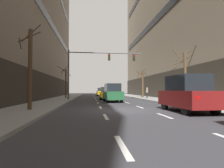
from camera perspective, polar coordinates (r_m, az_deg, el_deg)
The scene contains 30 objects.
ground_plane at distance 12.87m, azimuth 3.89°, elevation -7.77°, with size 120.00×120.00×0.00m, color #38383D.
sidewalk_left at distance 13.29m, azimuth -24.50°, elevation -7.12°, with size 3.55×80.00×0.14m, color gray.
sidewalk_right at distance 15.35m, azimuth 28.16°, elevation -6.33°, with size 3.55×80.00×0.14m, color gray.
lane_stripe_l1_s2 at distance 4.85m, azimuth 3.09°, elevation -17.95°, with size 0.16×2.00×0.01m, color silver.
lane_stripe_l1_s3 at distance 9.72m, azimuth -1.91°, elevation -9.73°, with size 0.16×2.00×0.01m, color silver.
lane_stripe_l1_s4 at distance 14.67m, azimuth -3.49°, elevation -7.00°, with size 0.16×2.00×0.01m, color silver.
lane_stripe_l1_s5 at distance 19.65m, azimuth -4.26°, elevation -5.66°, with size 0.16×2.00×0.01m, color silver.
lane_stripe_l1_s6 at distance 24.64m, azimuth -4.72°, elevation -4.85°, with size 0.16×2.00×0.01m, color silver.
lane_stripe_l1_s7 at distance 29.63m, azimuth -5.02°, elevation -4.32°, with size 0.16×2.00×0.01m, color silver.
lane_stripe_l1_s8 at distance 34.62m, azimuth -5.24°, elevation -3.94°, with size 0.16×2.00×0.01m, color silver.
lane_stripe_l1_s9 at distance 39.62m, azimuth -5.40°, elevation -3.66°, with size 0.16×2.00×0.01m, color silver.
lane_stripe_l1_s10 at distance 44.62m, azimuth -5.53°, elevation -3.44°, with size 0.16×2.00×0.01m, color silver.
lane_stripe_l2_s3 at distance 10.42m, azimuth 15.38°, elevation -9.12°, with size 0.16×2.00×0.01m, color silver.
lane_stripe_l2_s4 at distance 15.15m, azimuth 8.26°, elevation -6.82°, with size 0.16×2.00×0.01m, color silver.
lane_stripe_l2_s5 at distance 20.01m, azimuth 4.59°, elevation -5.58°, with size 0.16×2.00×0.01m, color silver.
lane_stripe_l2_s6 at distance 24.92m, azimuth 2.37°, elevation -4.82°, with size 0.16×2.00×0.01m, color silver.
lane_stripe_l2_s7 at distance 29.87m, azimuth 0.88°, elevation -4.31°, with size 0.16×2.00×0.01m, color silver.
lane_stripe_l2_s8 at distance 34.83m, azimuth -0.18°, elevation -3.93°, with size 0.16×2.00×0.01m, color silver.
lane_stripe_l2_s9 at distance 39.80m, azimuth -0.97°, elevation -3.66°, with size 0.16×2.00×0.01m, color silver.
lane_stripe_l2_s10 at distance 44.77m, azimuth -1.59°, elevation -3.44°, with size 0.16×2.00×0.01m, color silver.
taxi_driving_0 at distance 26.76m, azimuth -1.60°, elevation -2.80°, with size 2.05×4.63×1.90m.
car_driving_1 at distance 21.15m, azimuth 0.14°, elevation -2.66°, with size 1.92×4.25×2.03m.
taxi_driving_2 at distance 41.16m, azimuth -3.17°, elevation -2.40°, with size 2.09×4.71×1.93m.
car_parked_1 at distance 12.49m, azimuth 21.47°, elevation -2.72°, with size 1.95×4.64×2.24m.
traffic_signal_0 at distance 24.29m, azimuth -5.08°, elevation 6.20°, with size 9.32×0.35×6.20m.
street_tree_0 at distance 30.01m, azimuth -13.69°, elevation 0.75°, with size 2.20×2.20×5.21m.
street_tree_1 at distance 12.95m, azimuth -23.31°, elevation 4.70°, with size 1.37×1.71×5.54m.
street_tree_2 at distance 30.85m, azimuth 9.08°, elevation 0.30°, with size 1.79×1.81×4.76m.
street_tree_3 at distance 18.12m, azimuth 20.93°, elevation 2.59°, with size 1.98×1.79×5.04m.
pedestrian_1 at distance 28.73m, azimuth 10.44°, elevation -2.36°, with size 0.33×0.48×1.53m.
Camera 1 is at (-2.31, -12.59, 1.36)m, focal length 30.61 mm.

